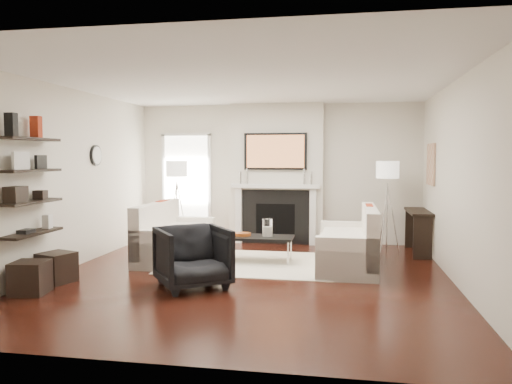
% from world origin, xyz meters
% --- Properties ---
extents(room_envelope, '(6.00, 6.00, 6.00)m').
position_xyz_m(room_envelope, '(0.00, 0.00, 1.35)').
color(room_envelope, black).
rests_on(room_envelope, ground).
extents(chimney_breast, '(1.80, 0.25, 2.70)m').
position_xyz_m(chimney_breast, '(0.00, 2.88, 1.35)').
color(chimney_breast, silver).
rests_on(chimney_breast, floor).
extents(fireplace_surround, '(1.30, 0.02, 1.04)m').
position_xyz_m(fireplace_surround, '(0.00, 2.74, 0.52)').
color(fireplace_surround, black).
rests_on(fireplace_surround, floor).
extents(firebox, '(0.75, 0.02, 0.65)m').
position_xyz_m(firebox, '(0.00, 2.73, 0.45)').
color(firebox, black).
rests_on(firebox, floor).
extents(mantel_pilaster_l, '(0.12, 0.08, 1.10)m').
position_xyz_m(mantel_pilaster_l, '(-0.72, 2.71, 0.55)').
color(mantel_pilaster_l, white).
rests_on(mantel_pilaster_l, floor).
extents(mantel_pilaster_r, '(0.12, 0.08, 1.10)m').
position_xyz_m(mantel_pilaster_r, '(0.72, 2.71, 0.55)').
color(mantel_pilaster_r, white).
rests_on(mantel_pilaster_r, floor).
extents(mantel_shelf, '(1.70, 0.18, 0.07)m').
position_xyz_m(mantel_shelf, '(0.00, 2.69, 1.12)').
color(mantel_shelf, white).
rests_on(mantel_shelf, chimney_breast).
extents(tv_body, '(1.20, 0.06, 0.70)m').
position_xyz_m(tv_body, '(0.00, 2.71, 1.78)').
color(tv_body, black).
rests_on(tv_body, chimney_breast).
extents(tv_screen, '(1.10, 0.00, 0.62)m').
position_xyz_m(tv_screen, '(0.00, 2.68, 1.78)').
color(tv_screen, '#BF723F').
rests_on(tv_screen, tv_body).
extents(candlestick_l_tall, '(0.04, 0.04, 0.30)m').
position_xyz_m(candlestick_l_tall, '(-0.55, 2.70, 1.30)').
color(candlestick_l_tall, silver).
rests_on(candlestick_l_tall, mantel_shelf).
extents(candlestick_l_short, '(0.04, 0.04, 0.24)m').
position_xyz_m(candlestick_l_short, '(-0.68, 2.70, 1.27)').
color(candlestick_l_short, silver).
rests_on(candlestick_l_short, mantel_shelf).
extents(candlestick_r_tall, '(0.04, 0.04, 0.30)m').
position_xyz_m(candlestick_r_tall, '(0.55, 2.70, 1.30)').
color(candlestick_r_tall, silver).
rests_on(candlestick_r_tall, mantel_shelf).
extents(candlestick_r_short, '(0.04, 0.04, 0.24)m').
position_xyz_m(candlestick_r_short, '(0.68, 2.70, 1.27)').
color(candlestick_r_short, silver).
rests_on(candlestick_r_short, mantel_shelf).
extents(hallway_panel, '(0.90, 0.02, 2.10)m').
position_xyz_m(hallway_panel, '(-1.85, 2.98, 1.05)').
color(hallway_panel, white).
rests_on(hallway_panel, floor).
extents(door_trim_l, '(0.06, 0.06, 2.16)m').
position_xyz_m(door_trim_l, '(-2.33, 2.96, 1.05)').
color(door_trim_l, white).
rests_on(door_trim_l, floor).
extents(door_trim_r, '(0.06, 0.06, 2.16)m').
position_xyz_m(door_trim_r, '(-1.37, 2.96, 1.05)').
color(door_trim_r, white).
rests_on(door_trim_r, floor).
extents(door_trim_top, '(1.02, 0.06, 0.06)m').
position_xyz_m(door_trim_top, '(-1.85, 2.96, 2.13)').
color(door_trim_top, white).
rests_on(door_trim_top, wall_back).
extents(rug, '(2.60, 2.00, 0.01)m').
position_xyz_m(rug, '(-0.13, 0.91, 0.01)').
color(rug, '#F2E3C6').
rests_on(rug, floor).
extents(loveseat_left_base, '(0.85, 1.80, 0.42)m').
position_xyz_m(loveseat_left_base, '(-1.40, 0.98, 0.21)').
color(loveseat_left_base, white).
rests_on(loveseat_left_base, floor).
extents(loveseat_left_back, '(0.18, 1.80, 0.80)m').
position_xyz_m(loveseat_left_back, '(-1.73, 0.98, 0.53)').
color(loveseat_left_back, white).
rests_on(loveseat_left_back, floor).
extents(loveseat_left_arm_n, '(0.85, 0.18, 0.60)m').
position_xyz_m(loveseat_left_arm_n, '(-1.40, 0.17, 0.30)').
color(loveseat_left_arm_n, white).
rests_on(loveseat_left_arm_n, floor).
extents(loveseat_left_arm_s, '(0.85, 0.18, 0.60)m').
position_xyz_m(loveseat_left_arm_s, '(-1.40, 1.79, 0.30)').
color(loveseat_left_arm_s, white).
rests_on(loveseat_left_arm_s, floor).
extents(loveseat_left_cushion, '(0.63, 1.44, 0.10)m').
position_xyz_m(loveseat_left_cushion, '(-1.35, 0.98, 0.47)').
color(loveseat_left_cushion, white).
rests_on(loveseat_left_cushion, loveseat_left_base).
extents(pillow_left_orange, '(0.10, 0.42, 0.42)m').
position_xyz_m(pillow_left_orange, '(-1.73, 1.28, 0.73)').
color(pillow_left_orange, '#A52E14').
rests_on(pillow_left_orange, loveseat_left_cushion).
extents(pillow_left_charcoal, '(0.10, 0.40, 0.40)m').
position_xyz_m(pillow_left_charcoal, '(-1.73, 0.68, 0.72)').
color(pillow_left_charcoal, black).
rests_on(pillow_left_charcoal, loveseat_left_cushion).
extents(loveseat_right_base, '(0.85, 1.80, 0.42)m').
position_xyz_m(loveseat_right_base, '(1.35, 0.83, 0.21)').
color(loveseat_right_base, white).
rests_on(loveseat_right_base, floor).
extents(loveseat_right_back, '(0.18, 1.80, 0.80)m').
position_xyz_m(loveseat_right_back, '(1.68, 0.83, 0.53)').
color(loveseat_right_back, white).
rests_on(loveseat_right_back, floor).
extents(loveseat_right_arm_n, '(0.85, 0.18, 0.60)m').
position_xyz_m(loveseat_right_arm_n, '(1.35, 0.02, 0.30)').
color(loveseat_right_arm_n, white).
rests_on(loveseat_right_arm_n, floor).
extents(loveseat_right_arm_s, '(0.85, 0.18, 0.60)m').
position_xyz_m(loveseat_right_arm_s, '(1.35, 1.64, 0.30)').
color(loveseat_right_arm_s, white).
rests_on(loveseat_right_arm_s, floor).
extents(loveseat_right_cushion, '(0.63, 1.44, 0.10)m').
position_xyz_m(loveseat_right_cushion, '(1.30, 0.83, 0.47)').
color(loveseat_right_cushion, white).
rests_on(loveseat_right_cushion, loveseat_right_base).
extents(pillow_right_orange, '(0.10, 0.42, 0.42)m').
position_xyz_m(pillow_right_orange, '(1.68, 1.13, 0.73)').
color(pillow_right_orange, '#A52E14').
rests_on(pillow_right_orange, loveseat_right_cushion).
extents(pillow_right_charcoal, '(0.10, 0.40, 0.40)m').
position_xyz_m(pillow_right_charcoal, '(1.68, 0.53, 0.72)').
color(pillow_right_charcoal, black).
rests_on(pillow_right_charcoal, loveseat_right_cushion).
extents(coffee_table, '(1.10, 0.55, 0.04)m').
position_xyz_m(coffee_table, '(-0.03, 0.99, 0.40)').
color(coffee_table, black).
rests_on(coffee_table, floor).
extents(coffee_leg_nw, '(0.02, 0.02, 0.38)m').
position_xyz_m(coffee_leg_nw, '(-0.53, 0.77, 0.19)').
color(coffee_leg_nw, silver).
rests_on(coffee_leg_nw, floor).
extents(coffee_leg_ne, '(0.02, 0.02, 0.38)m').
position_xyz_m(coffee_leg_ne, '(0.47, 0.77, 0.19)').
color(coffee_leg_ne, silver).
rests_on(coffee_leg_ne, floor).
extents(coffee_leg_sw, '(0.02, 0.02, 0.38)m').
position_xyz_m(coffee_leg_sw, '(-0.53, 1.21, 0.19)').
color(coffee_leg_sw, silver).
rests_on(coffee_leg_sw, floor).
extents(coffee_leg_se, '(0.02, 0.02, 0.38)m').
position_xyz_m(coffee_leg_se, '(0.47, 1.21, 0.19)').
color(coffee_leg_se, silver).
rests_on(coffee_leg_se, floor).
extents(hurricane_glass, '(0.16, 0.16, 0.28)m').
position_xyz_m(hurricane_glass, '(0.12, 0.99, 0.56)').
color(hurricane_glass, white).
rests_on(hurricane_glass, coffee_table).
extents(hurricane_candle, '(0.11, 0.11, 0.17)m').
position_xyz_m(hurricane_candle, '(0.12, 0.99, 0.50)').
color(hurricane_candle, white).
rests_on(hurricane_candle, coffee_table).
extents(copper_bowl, '(0.26, 0.26, 0.04)m').
position_xyz_m(copper_bowl, '(-0.28, 0.99, 0.45)').
color(copper_bowl, '#C75C21').
rests_on(copper_bowl, coffee_table).
extents(armchair, '(1.14, 1.13, 0.86)m').
position_xyz_m(armchair, '(-0.60, -0.66, 0.43)').
color(armchair, black).
rests_on(armchair, floor).
extents(lamp_left_post, '(0.02, 0.02, 1.20)m').
position_xyz_m(lamp_left_post, '(-1.85, 2.36, 0.60)').
color(lamp_left_post, silver).
rests_on(lamp_left_post, floor).
extents(lamp_left_shade, '(0.40, 0.40, 0.30)m').
position_xyz_m(lamp_left_shade, '(-1.85, 2.36, 1.45)').
color(lamp_left_shade, white).
rests_on(lamp_left_shade, lamp_left_post).
extents(lamp_left_leg_a, '(0.25, 0.02, 1.23)m').
position_xyz_m(lamp_left_leg_a, '(-1.74, 2.36, 0.60)').
color(lamp_left_leg_a, silver).
rests_on(lamp_left_leg_a, floor).
extents(lamp_left_leg_b, '(0.14, 0.22, 1.23)m').
position_xyz_m(lamp_left_leg_b, '(-1.91, 2.46, 0.60)').
color(lamp_left_leg_b, silver).
rests_on(lamp_left_leg_b, floor).
extents(lamp_left_leg_c, '(0.14, 0.22, 1.23)m').
position_xyz_m(lamp_left_leg_c, '(-1.91, 2.27, 0.60)').
color(lamp_left_leg_c, silver).
rests_on(lamp_left_leg_c, floor).
extents(lamp_right_post, '(0.02, 0.02, 1.20)m').
position_xyz_m(lamp_right_post, '(2.05, 2.35, 0.60)').
color(lamp_right_post, silver).
rests_on(lamp_right_post, floor).
extents(lamp_right_shade, '(0.40, 0.40, 0.30)m').
position_xyz_m(lamp_right_shade, '(2.05, 2.35, 1.45)').
color(lamp_right_shade, white).
rests_on(lamp_right_shade, lamp_right_post).
extents(lamp_right_leg_a, '(0.25, 0.02, 1.23)m').
position_xyz_m(lamp_right_leg_a, '(2.16, 2.35, 0.60)').
color(lamp_right_leg_a, silver).
rests_on(lamp_right_leg_a, floor).
extents(lamp_right_leg_b, '(0.14, 0.22, 1.23)m').
position_xyz_m(lamp_right_leg_b, '(2.00, 2.45, 0.60)').
color(lamp_right_leg_b, silver).
rests_on(lamp_right_leg_b, floor).
extents(lamp_right_leg_c, '(0.14, 0.22, 1.23)m').
position_xyz_m(lamp_right_leg_c, '(1.99, 2.26, 0.60)').
color(lamp_right_leg_c, silver).
rests_on(lamp_right_leg_c, floor).
extents(console_top, '(0.35, 1.20, 0.04)m').
position_xyz_m(console_top, '(2.57, 2.23, 0.73)').
color(console_top, black).
rests_on(console_top, floor).
extents(console_leg_n, '(0.30, 0.04, 0.71)m').
position_xyz_m(console_leg_n, '(2.57, 1.68, 0.35)').
color(console_leg_n, black).
rests_on(console_leg_n, floor).
extents(console_leg_s, '(0.30, 0.04, 0.71)m').
position_xyz_m(console_leg_s, '(2.57, 2.78, 0.35)').
color(console_leg_s, black).
rests_on(console_leg_s, floor).
extents(wall_art, '(0.03, 0.70, 0.70)m').
position_xyz_m(wall_art, '(2.73, 2.05, 1.55)').
color(wall_art, tan).
rests_on(wall_art, wall_right).
extents(shelf_bottom, '(0.25, 1.00, 0.03)m').
position_xyz_m(shelf_bottom, '(-2.62, -1.00, 0.70)').
color(shelf_bottom, black).
rests_on(shelf_bottom, wall_left).
extents(shelf_lower, '(0.25, 1.00, 0.04)m').
position_xyz_m(shelf_lower, '(-2.62, -1.00, 1.10)').
color(shelf_lower, black).
rests_on(shelf_lower, wall_left).
extents(shelf_upper, '(0.25, 1.00, 0.04)m').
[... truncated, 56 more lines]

